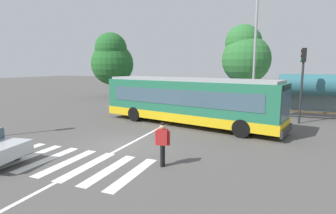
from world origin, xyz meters
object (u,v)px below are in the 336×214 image
parked_car_teal (151,94)px  bus_stop_shelter (312,86)px  parked_car_champagne (249,98)px  pedestrian_crossing_street (163,142)px  parked_car_white (276,98)px  background_tree_right (245,55)px  parked_car_red (196,95)px  background_tree_left (112,59)px  parked_car_charcoal (172,94)px  traffic_light_far_corner (302,74)px  parked_car_blue (222,97)px  city_transit_bus (188,101)px  twin_arm_street_lamp (256,35)px

parked_car_teal → bus_stop_shelter: bearing=-18.2°
parked_car_teal → parked_car_champagne: bearing=-0.5°
pedestrian_crossing_street → bus_stop_shelter: (6.42, 12.99, 1.45)m
parked_car_white → background_tree_right: background_tree_right is taller
parked_car_red → background_tree_left: 11.67m
parked_car_charcoal → background_tree_left: (-8.24, 0.74, 3.92)m
parked_car_teal → bus_stop_shelter: (15.64, -5.15, 1.65)m
parked_car_white → traffic_light_far_corner: 8.40m
parked_car_charcoal → bus_stop_shelter: (13.12, -5.34, 1.65)m
traffic_light_far_corner → bus_stop_shelter: bearing=69.1°
background_tree_left → parked_car_champagne: bearing=-3.5°
parked_car_charcoal → parked_car_red: bearing=2.5°
parked_car_blue → bus_stop_shelter: size_ratio=1.01×
city_transit_bus → traffic_light_far_corner: size_ratio=2.50×
traffic_light_far_corner → bus_stop_shelter: 2.75m
parked_car_teal → pedestrian_crossing_street: bearing=-63.1°
background_tree_right → parked_car_charcoal: bearing=-166.8°
bus_stop_shelter → background_tree_right: 9.41m
parked_car_champagne → traffic_light_far_corner: traffic_light_far_corner is taller
pedestrian_crossing_street → parked_car_white: 18.89m
bus_stop_shelter → background_tree_right: bearing=128.2°
pedestrian_crossing_street → bus_stop_shelter: bus_stop_shelter is taller
pedestrian_crossing_street → traffic_light_far_corner: bearing=62.5°
parked_car_blue → parked_car_white: size_ratio=1.02×
pedestrian_crossing_street → parked_car_red: (-3.97, 18.45, -0.20)m
city_transit_bus → parked_car_white: size_ratio=2.77×
parked_car_teal → background_tree_left: background_tree_left is taller
parked_car_charcoal → bus_stop_shelter: bearing=-22.2°
parked_car_champagne → parked_car_red: bearing=175.9°
parked_car_champagne → background_tree_left: 16.98m
parked_car_blue → background_tree_left: 14.42m
traffic_light_far_corner → background_tree_right: (-4.67, 9.52, 1.71)m
parked_car_blue → city_transit_bus: bearing=-91.5°
city_transit_bus → parked_car_blue: city_transit_bus is taller
parked_car_champagne → background_tree_left: size_ratio=0.57×
parked_car_champagne → background_tree_left: background_tree_left is taller
parked_car_teal → background_tree_right: size_ratio=0.55×
pedestrian_crossing_street → parked_car_champagne: size_ratio=0.38×
parked_car_charcoal → background_tree_left: size_ratio=0.58×
parked_car_red → parked_car_champagne: 5.53m
bus_stop_shelter → twin_arm_street_lamp: bearing=170.7°
background_tree_left → city_transit_bus: bearing=-40.7°
background_tree_right → parked_car_blue: bearing=-132.9°
city_transit_bus → pedestrian_crossing_street: size_ratio=7.25×
parked_car_charcoal → twin_arm_street_lamp: twin_arm_street_lamp is taller
city_transit_bus → traffic_light_far_corner: bearing=24.6°
parked_car_blue → twin_arm_street_lamp: bearing=-52.6°
city_transit_bus → background_tree_right: bearing=80.1°
bus_stop_shelter → parked_car_teal: bearing=161.8°
parked_car_champagne → parked_car_teal: bearing=179.5°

